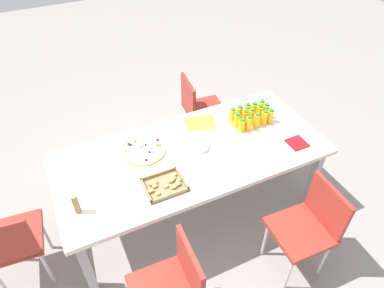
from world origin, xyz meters
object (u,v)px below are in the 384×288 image
object	(u,v)px
chair_end	(11,243)
juice_bottle_8	(245,118)
fruit_pizza	(144,150)
juice_bottle_7	(251,116)
chair_far_right	(173,285)
juice_bottle_0	(261,107)
juice_bottle_13	(249,123)
juice_bottle_14	(241,126)
juice_bottle_1	(254,109)
juice_bottle_3	(240,113)
juice_bottle_2	(247,111)
juice_bottle_5	(266,111)
juice_bottle_10	(270,116)
paper_folder	(200,123)
juice_bottle_11	(264,118)
cardboard_tube	(76,204)
napkin_stack	(297,143)
chair_near_left	(199,107)
plate_stack	(198,146)
snack_tray	(164,185)
chair_far_left	(309,224)
juice_bottle_9	(237,121)
party_table	(192,157)
juice_bottle_4	(232,115)
juice_bottle_12	(256,120)
juice_bottle_6	(259,113)

from	to	relation	value
chair_end	juice_bottle_8	xyz separation A→B (m)	(-1.99, -0.20, 0.29)
fruit_pizza	juice_bottle_7	bearing A→B (deg)	177.70
chair_far_right	juice_bottle_0	bearing A→B (deg)	-49.10
juice_bottle_13	juice_bottle_14	xyz separation A→B (m)	(0.07, -0.01, -0.00)
juice_bottle_1	juice_bottle_3	xyz separation A→B (m)	(0.15, 0.00, 0.01)
juice_bottle_13	juice_bottle_2	bearing A→B (deg)	-116.88
juice_bottle_5	juice_bottle_10	bearing A→B (deg)	88.31
juice_bottle_0	paper_folder	world-z (taller)	juice_bottle_0
juice_bottle_11	cardboard_tube	distance (m)	1.68
juice_bottle_1	juice_bottle_13	bearing A→B (deg)	45.75
juice_bottle_10	napkin_stack	distance (m)	0.35
chair_near_left	plate_stack	size ratio (longest dim) A/B	4.75
juice_bottle_8	fruit_pizza	world-z (taller)	juice_bottle_8
juice_bottle_1	juice_bottle_7	bearing A→B (deg)	44.95
snack_tray	juice_bottle_14	bearing A→B (deg)	-160.17
juice_bottle_5	plate_stack	world-z (taller)	juice_bottle_5
chair_far_left	paper_folder	size ratio (longest dim) A/B	3.19
juice_bottle_5	juice_bottle_14	bearing A→B (deg)	14.56
chair_end	juice_bottle_2	world-z (taller)	juice_bottle_2
fruit_pizza	chair_far_left	bearing A→B (deg)	131.15
juice_bottle_3	snack_tray	world-z (taller)	juice_bottle_3
juice_bottle_8	juice_bottle_9	size ratio (longest dim) A/B	1.08
juice_bottle_5	juice_bottle_9	xyz separation A→B (m)	(0.30, 0.01, -0.00)
juice_bottle_7	juice_bottle_8	distance (m)	0.07
juice_bottle_7	napkin_stack	distance (m)	0.45
chair_far_left	juice_bottle_11	distance (m)	0.96
juice_bottle_0	juice_bottle_14	xyz separation A→B (m)	(0.30, 0.15, -0.00)
juice_bottle_10	napkin_stack	bearing A→B (deg)	96.25
party_table	juice_bottle_4	xyz separation A→B (m)	(-0.49, -0.21, 0.12)
juice_bottle_14	juice_bottle_9	bearing A→B (deg)	-88.57
chair_end	juice_bottle_2	bearing A→B (deg)	12.96
snack_tray	cardboard_tube	bearing A→B (deg)	-3.00
chair_end	juice_bottle_12	size ratio (longest dim) A/B	5.95
chair_near_left	plate_stack	distance (m)	0.91
juice_bottle_6	snack_tray	distance (m)	1.12
juice_bottle_4	juice_bottle_10	size ratio (longest dim) A/B	1.02
plate_stack	paper_folder	bearing A→B (deg)	-119.71
juice_bottle_2	juice_bottle_4	size ratio (longest dim) A/B	1.09
chair_near_left	paper_folder	distance (m)	0.60
chair_far_right	juice_bottle_13	world-z (taller)	juice_bottle_13
juice_bottle_9	juice_bottle_6	bearing A→B (deg)	-178.54
juice_bottle_6	juice_bottle_0	bearing A→B (deg)	-133.58
juice_bottle_10	fruit_pizza	world-z (taller)	juice_bottle_10
juice_bottle_1	juice_bottle_10	bearing A→B (deg)	115.51
juice_bottle_1	cardboard_tube	xyz separation A→B (m)	(1.65, 0.42, 0.02)
chair_near_left	chair_end	bearing A→B (deg)	-58.44
party_table	juice_bottle_0	world-z (taller)	juice_bottle_0
juice_bottle_0	plate_stack	world-z (taller)	juice_bottle_0
juice_bottle_2	paper_folder	xyz separation A→B (m)	(0.41, -0.10, -0.07)
juice_bottle_2	chair_end	bearing A→B (deg)	7.76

